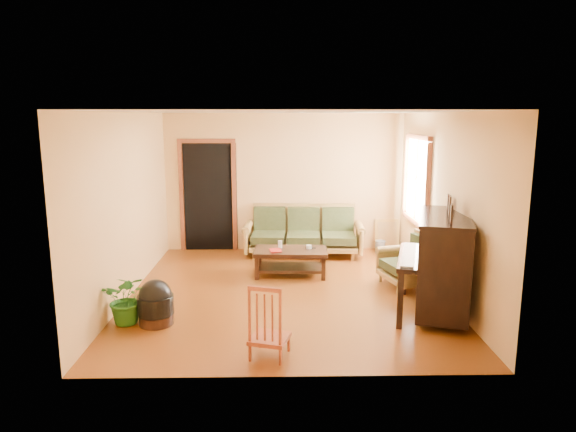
{
  "coord_description": "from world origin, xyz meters",
  "views": [
    {
      "loc": [
        -0.11,
        -7.19,
        2.54
      ],
      "look_at": [
        0.03,
        0.2,
        1.1
      ],
      "focal_mm": 32.0,
      "sensor_mm": 36.0,
      "label": 1
    }
  ],
  "objects_px": {
    "coffee_table": "(291,262)",
    "armchair": "(407,260)",
    "footstool": "(156,308)",
    "potted_plant": "(128,298)",
    "red_chair": "(270,320)",
    "piano": "(442,265)",
    "ceramic_crock": "(380,247)",
    "sofa": "(303,231)"
  },
  "relations": [
    {
      "from": "piano",
      "to": "footstool",
      "type": "height_order",
      "value": "piano"
    },
    {
      "from": "coffee_table",
      "to": "piano",
      "type": "height_order",
      "value": "piano"
    },
    {
      "from": "coffee_table",
      "to": "ceramic_crock",
      "type": "relative_size",
      "value": 5.01
    },
    {
      "from": "footstool",
      "to": "red_chair",
      "type": "height_order",
      "value": "red_chair"
    },
    {
      "from": "coffee_table",
      "to": "potted_plant",
      "type": "xyz_separation_m",
      "value": [
        -2.07,
        -1.94,
        0.11
      ]
    },
    {
      "from": "coffee_table",
      "to": "red_chair",
      "type": "xyz_separation_m",
      "value": [
        -0.29,
        -2.87,
        0.2
      ]
    },
    {
      "from": "sofa",
      "to": "potted_plant",
      "type": "distance_m",
      "value": 3.91
    },
    {
      "from": "armchair",
      "to": "coffee_table",
      "type": "bearing_deg",
      "value": 145.75
    },
    {
      "from": "armchair",
      "to": "piano",
      "type": "bearing_deg",
      "value": -97.18
    },
    {
      "from": "armchair",
      "to": "red_chair",
      "type": "bearing_deg",
      "value": -147.49
    },
    {
      "from": "sofa",
      "to": "piano",
      "type": "height_order",
      "value": "piano"
    },
    {
      "from": "ceramic_crock",
      "to": "piano",
      "type": "bearing_deg",
      "value": -86.45
    },
    {
      "from": "red_chair",
      "to": "potted_plant",
      "type": "xyz_separation_m",
      "value": [
        -1.78,
        0.94,
        -0.09
      ]
    },
    {
      "from": "armchair",
      "to": "potted_plant",
      "type": "bearing_deg",
      "value": -176.34
    },
    {
      "from": "coffee_table",
      "to": "piano",
      "type": "distance_m",
      "value": 2.59
    },
    {
      "from": "piano",
      "to": "coffee_table",
      "type": "bearing_deg",
      "value": 154.42
    },
    {
      "from": "coffee_table",
      "to": "armchair",
      "type": "height_order",
      "value": "armchair"
    },
    {
      "from": "red_chair",
      "to": "ceramic_crock",
      "type": "distance_m",
      "value": 4.68
    },
    {
      "from": "sofa",
      "to": "potted_plant",
      "type": "bearing_deg",
      "value": -123.43
    },
    {
      "from": "armchair",
      "to": "footstool",
      "type": "bearing_deg",
      "value": -173.92
    },
    {
      "from": "red_chair",
      "to": "potted_plant",
      "type": "bearing_deg",
      "value": 168.61
    },
    {
      "from": "footstool",
      "to": "potted_plant",
      "type": "relative_size",
      "value": 0.69
    },
    {
      "from": "ceramic_crock",
      "to": "potted_plant",
      "type": "xyz_separation_m",
      "value": [
        -3.8,
        -3.28,
        0.2
      ]
    },
    {
      "from": "armchair",
      "to": "red_chair",
      "type": "distance_m",
      "value": 3.07
    },
    {
      "from": "sofa",
      "to": "armchair",
      "type": "height_order",
      "value": "sofa"
    },
    {
      "from": "piano",
      "to": "ceramic_crock",
      "type": "xyz_separation_m",
      "value": [
        -0.19,
        3.03,
        -0.54
      ]
    },
    {
      "from": "ceramic_crock",
      "to": "armchair",
      "type": "bearing_deg",
      "value": -89.54
    },
    {
      "from": "piano",
      "to": "ceramic_crock",
      "type": "distance_m",
      "value": 3.08
    },
    {
      "from": "potted_plant",
      "to": "piano",
      "type": "bearing_deg",
      "value": 3.51
    },
    {
      "from": "ceramic_crock",
      "to": "potted_plant",
      "type": "bearing_deg",
      "value": -139.2
    },
    {
      "from": "footstool",
      "to": "potted_plant",
      "type": "distance_m",
      "value": 0.37
    },
    {
      "from": "footstool",
      "to": "potted_plant",
      "type": "bearing_deg",
      "value": 173.39
    },
    {
      "from": "footstool",
      "to": "potted_plant",
      "type": "height_order",
      "value": "potted_plant"
    },
    {
      "from": "sofa",
      "to": "footstool",
      "type": "distance_m",
      "value": 3.75
    },
    {
      "from": "piano",
      "to": "footstool",
      "type": "bearing_deg",
      "value": -159.64
    },
    {
      "from": "armchair",
      "to": "red_chair",
      "type": "xyz_separation_m",
      "value": [
        -2.03,
        -2.3,
        0.01
      ]
    },
    {
      "from": "ceramic_crock",
      "to": "potted_plant",
      "type": "height_order",
      "value": "potted_plant"
    },
    {
      "from": "armchair",
      "to": "potted_plant",
      "type": "xyz_separation_m",
      "value": [
        -3.81,
        -1.36,
        -0.08
      ]
    },
    {
      "from": "piano",
      "to": "footstool",
      "type": "distance_m",
      "value": 3.67
    },
    {
      "from": "footstool",
      "to": "ceramic_crock",
      "type": "bearing_deg",
      "value": 43.95
    },
    {
      "from": "sofa",
      "to": "piano",
      "type": "xyz_separation_m",
      "value": [
        1.65,
        -2.89,
        0.19
      ]
    },
    {
      "from": "piano",
      "to": "ceramic_crock",
      "type": "bearing_deg",
      "value": 109.41
    }
  ]
}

